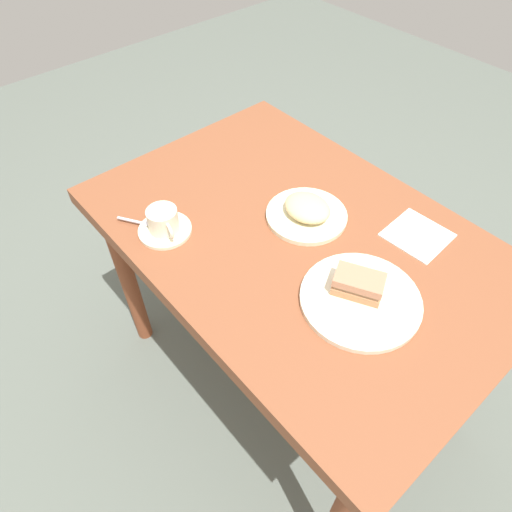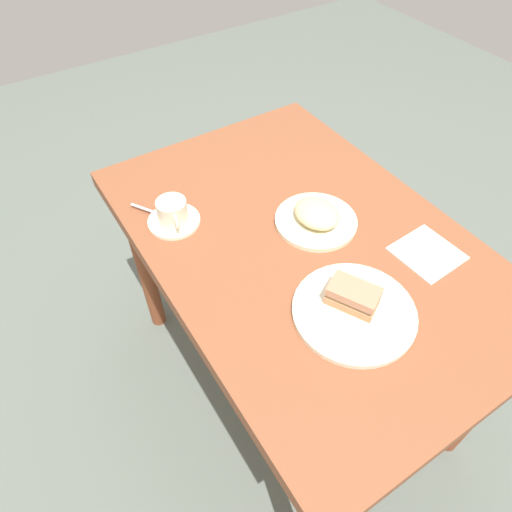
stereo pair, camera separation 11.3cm
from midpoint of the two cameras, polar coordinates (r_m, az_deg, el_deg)
name	(u,v)px [view 2 (the right image)]	position (r m, az deg, el deg)	size (l,w,h in m)	color
ground_plane	(289,375)	(1.85, 5.94, -14.67)	(6.00, 6.00, 0.00)	#5B635A
dining_table	(302,261)	(1.30, 8.22, -0.77)	(1.16, 0.78, 0.77)	brown
sandwich_plate	(354,312)	(1.09, 15.04, -6.92)	(0.28, 0.28, 0.01)	beige
sandwich_front	(353,296)	(1.08, 14.99, -4.99)	(0.13, 0.11, 0.05)	tan
coffee_saucer	(174,221)	(1.27, -7.66, 4.21)	(0.14, 0.14, 0.01)	beige
coffee_cup	(172,211)	(1.24, -7.82, 5.46)	(0.11, 0.08, 0.06)	beige
spoon	(151,211)	(1.30, -10.57, 5.42)	(0.09, 0.06, 0.01)	silver
side_plate	(316,221)	(1.27, 10.01, 4.18)	(0.22, 0.22, 0.01)	beige
side_food_pile	(317,213)	(1.25, 10.18, 5.14)	(0.13, 0.11, 0.04)	#E4C185
napkin	(427,253)	(1.28, 22.97, 0.19)	(0.15, 0.15, 0.00)	white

